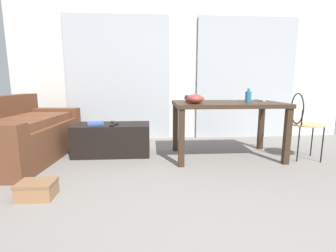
# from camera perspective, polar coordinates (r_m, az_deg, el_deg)

# --- Properties ---
(ground_plane) EXTENTS (7.34, 7.34, 0.00)m
(ground_plane) POSITION_cam_1_polar(r_m,az_deg,el_deg) (2.76, 8.50, -11.21)
(ground_plane) COLOR gray
(wall_back) EXTENTS (5.93, 0.10, 2.56)m
(wall_back) POSITION_cam_1_polar(r_m,az_deg,el_deg) (4.48, 3.47, 13.69)
(wall_back) COLOR silver
(wall_back) RESTS_ON ground
(curtains) EXTENTS (4.05, 0.03, 2.13)m
(curtains) POSITION_cam_1_polar(r_m,az_deg,el_deg) (4.39, 3.59, 10.94)
(curtains) COLOR #B2B7BC
(curtains) RESTS_ON ground
(couch) EXTENTS (0.99, 1.76, 0.83)m
(couch) POSITION_cam_1_polar(r_m,az_deg,el_deg) (3.71, -31.11, -1.86)
(couch) COLOR brown
(couch) RESTS_ON ground
(coffee_table) EXTENTS (1.03, 0.50, 0.43)m
(coffee_table) POSITION_cam_1_polar(r_m,az_deg,el_deg) (3.51, -12.87, -3.04)
(coffee_table) COLOR black
(coffee_table) RESTS_ON ground
(craft_table) EXTENTS (1.40, 0.82, 0.75)m
(craft_table) POSITION_cam_1_polar(r_m,az_deg,el_deg) (3.33, 13.64, 3.81)
(craft_table) COLOR #382619
(craft_table) RESTS_ON ground
(wire_chair) EXTENTS (0.41, 0.43, 0.87)m
(wire_chair) POSITION_cam_1_polar(r_m,az_deg,el_deg) (3.62, 28.92, 1.55)
(wire_chair) COLOR tan
(wire_chair) RESTS_ON ground
(bottle_near) EXTENTS (0.08, 0.08, 0.18)m
(bottle_near) POSITION_cam_1_polar(r_m,az_deg,el_deg) (3.36, 18.27, 6.56)
(bottle_near) COLOR teal
(bottle_near) RESTS_ON craft_table
(bowl) EXTENTS (0.20, 0.20, 0.12)m
(bowl) POSITION_cam_1_polar(r_m,az_deg,el_deg) (2.99, 6.35, 6.33)
(bowl) COLOR #9E3833
(bowl) RESTS_ON craft_table
(book_stack) EXTENTS (0.23, 0.30, 0.08)m
(book_stack) POSITION_cam_1_polar(r_m,az_deg,el_deg) (3.29, 6.09, 6.40)
(book_stack) COLOR #4C4C51
(book_stack) RESTS_ON craft_table
(tv_remote_on_table) EXTENTS (0.09, 0.18, 0.02)m
(tv_remote_on_table) POSITION_cam_1_polar(r_m,az_deg,el_deg) (3.65, 20.79, 5.64)
(tv_remote_on_table) COLOR #B7B7B2
(tv_remote_on_table) RESTS_ON craft_table
(scissors) EXTENTS (0.08, 0.09, 0.00)m
(scissors) POSITION_cam_1_polar(r_m,az_deg,el_deg) (3.61, 15.39, 5.78)
(scissors) COLOR #9EA0A5
(scissors) RESTS_ON craft_table
(tv_remote_primary) EXTENTS (0.10, 0.16, 0.02)m
(tv_remote_primary) POSITION_cam_1_polar(r_m,az_deg,el_deg) (3.55, -12.60, 0.88)
(tv_remote_primary) COLOR #232326
(tv_remote_primary) RESTS_ON coffee_table
(tv_remote_secondary) EXTENTS (0.10, 0.18, 0.02)m
(tv_remote_secondary) POSITION_cam_1_polar(r_m,az_deg,el_deg) (3.33, -12.51, 0.27)
(tv_remote_secondary) COLOR black
(tv_remote_secondary) RESTS_ON coffee_table
(magazine) EXTENTS (0.26, 0.28, 0.03)m
(magazine) POSITION_cam_1_polar(r_m,az_deg,el_deg) (3.49, -16.64, 0.59)
(magazine) COLOR #33519E
(magazine) RESTS_ON coffee_table
(shoebox) EXTENTS (0.31, 0.23, 0.15)m
(shoebox) POSITION_cam_1_polar(r_m,az_deg,el_deg) (2.48, -28.34, -12.99)
(shoebox) COLOR #996B47
(shoebox) RESTS_ON ground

